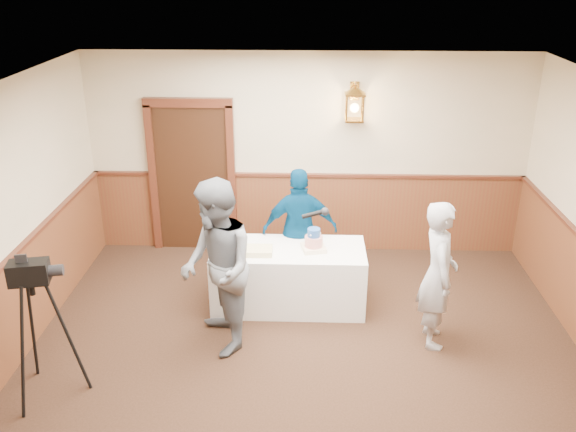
% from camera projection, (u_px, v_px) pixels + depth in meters
% --- Properties ---
extents(ground, '(7.00, 7.00, 0.00)m').
position_uv_depth(ground, '(304.00, 410.00, 5.69)').
color(ground, black).
rests_on(ground, ground).
extents(room_shell, '(6.02, 7.02, 2.81)m').
position_uv_depth(room_shell, '(300.00, 242.00, 5.51)').
color(room_shell, beige).
rests_on(room_shell, ground).
extents(display_table, '(1.80, 0.80, 0.75)m').
position_uv_depth(display_table, '(289.00, 277.00, 7.29)').
color(display_table, white).
rests_on(display_table, ground).
extents(tiered_cake, '(0.31, 0.31, 0.27)m').
position_uv_depth(tiered_cake, '(314.00, 242.00, 7.07)').
color(tiered_cake, '#FFE8C2').
rests_on(tiered_cake, display_table).
extents(sheet_cake_yellow, '(0.33, 0.25, 0.07)m').
position_uv_depth(sheet_cake_yellow, '(258.00, 251.00, 7.02)').
color(sheet_cake_yellow, '#E8D18B').
rests_on(sheet_cake_yellow, display_table).
extents(sheet_cake_green, '(0.30, 0.27, 0.06)m').
position_uv_depth(sheet_cake_green, '(228.00, 243.00, 7.23)').
color(sheet_cake_green, '#94C58B').
rests_on(sheet_cake_green, display_table).
extents(interviewer, '(1.64, 1.11, 1.89)m').
position_uv_depth(interviewer, '(217.00, 268.00, 6.28)').
color(interviewer, slate).
rests_on(interviewer, ground).
extents(baker, '(0.40, 0.60, 1.64)m').
position_uv_depth(baker, '(438.00, 275.00, 6.41)').
color(baker, '#A2A2A7').
rests_on(baker, ground).
extents(assistant_p, '(0.96, 0.47, 1.58)m').
position_uv_depth(assistant_p, '(300.00, 230.00, 7.53)').
color(assistant_p, navy).
rests_on(assistant_p, ground).
extents(tv_camera_rig, '(0.56, 0.52, 1.42)m').
position_uv_depth(tv_camera_rig, '(41.00, 337.00, 5.68)').
color(tv_camera_rig, black).
rests_on(tv_camera_rig, ground).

